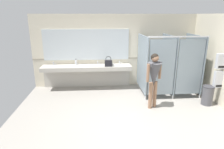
# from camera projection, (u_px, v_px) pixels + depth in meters

# --- Properties ---
(ground_plane) EXTENTS (6.24, 6.02, 0.10)m
(ground_plane) POSITION_uv_depth(u_px,v_px,m) (129.00, 122.00, 5.04)
(ground_plane) COLOR gray
(wall_back) EXTENTS (6.24, 0.12, 2.63)m
(wall_back) POSITION_uv_depth(u_px,v_px,m) (118.00, 51.00, 7.29)
(wall_back) COLOR beige
(wall_back) RESTS_ON ground_plane
(wall_back_tile_band) EXTENTS (6.24, 0.01, 0.06)m
(wall_back_tile_band) POSITION_uv_depth(u_px,v_px,m) (118.00, 58.00, 7.31)
(wall_back_tile_band) COLOR #9E937F
(wall_back_tile_band) RESTS_ON wall_back
(vanity_counter) EXTENTS (3.17, 0.57, 0.97)m
(vanity_counter) POSITION_uv_depth(u_px,v_px,m) (87.00, 71.00, 7.14)
(vanity_counter) COLOR #B2ADA3
(vanity_counter) RESTS_ON ground_plane
(mirror_panel) EXTENTS (3.07, 0.02, 1.10)m
(mirror_panel) POSITION_uv_depth(u_px,v_px,m) (86.00, 45.00, 7.07)
(mirror_panel) COLOR silver
(mirror_panel) RESTS_ON wall_back
(bathroom_stalls) EXTENTS (1.85, 1.47, 2.00)m
(bathroom_stalls) POSITION_uv_depth(u_px,v_px,m) (170.00, 64.00, 6.52)
(bathroom_stalls) COLOR gray
(bathroom_stalls) RESTS_ON ground_plane
(paper_towel_dispenser_upper) EXTENTS (0.31, 0.13, 0.43)m
(paper_towel_dispenser_upper) POSITION_uv_depth(u_px,v_px,m) (222.00, 61.00, 5.58)
(paper_towel_dispenser_upper) COLOR #B7BABF
(paper_towel_dispenser_upper) RESTS_ON wall_side_right
(paper_towel_dispenser_lower) EXTENTS (0.30, 0.13, 0.49)m
(paper_towel_dispenser_lower) POSITION_uv_depth(u_px,v_px,m) (219.00, 79.00, 5.72)
(paper_towel_dispenser_lower) COLOR #B7BABF
(paper_towel_dispenser_lower) RESTS_ON wall_side_right
(trash_bin) EXTENTS (0.33, 0.33, 0.58)m
(trash_bin) POSITION_uv_depth(u_px,v_px,m) (207.00, 95.00, 5.87)
(trash_bin) COLOR #47474C
(trash_bin) RESTS_ON ground_plane
(person_standing) EXTENTS (0.55, 0.55, 1.59)m
(person_standing) POSITION_uv_depth(u_px,v_px,m) (154.00, 74.00, 5.48)
(person_standing) COLOR #8C664C
(person_standing) RESTS_ON ground_plane
(handbag) EXTENTS (0.26, 0.12, 0.36)m
(handbag) POSITION_uv_depth(u_px,v_px,m) (108.00, 63.00, 6.87)
(handbag) COLOR black
(handbag) RESTS_ON vanity_counter
(soap_dispenser) EXTENTS (0.07, 0.07, 0.22)m
(soap_dispenser) POSITION_uv_depth(u_px,v_px,m) (76.00, 62.00, 7.10)
(soap_dispenser) COLOR white
(soap_dispenser) RESTS_ON vanity_counter
(paper_cup) EXTENTS (0.07, 0.07, 0.10)m
(paper_cup) POSITION_uv_depth(u_px,v_px,m) (113.00, 65.00, 6.95)
(paper_cup) COLOR white
(paper_cup) RESTS_ON vanity_counter
(floor_drain_cover) EXTENTS (0.14, 0.14, 0.01)m
(floor_drain_cover) POSITION_uv_depth(u_px,v_px,m) (131.00, 116.00, 5.24)
(floor_drain_cover) COLOR #B7BABF
(floor_drain_cover) RESTS_ON ground_plane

